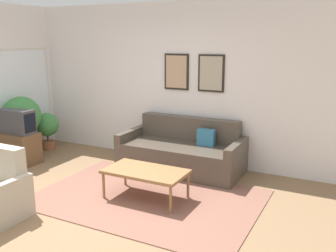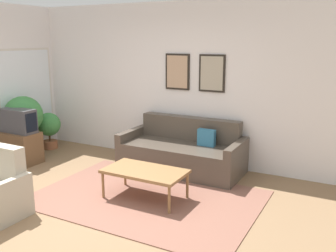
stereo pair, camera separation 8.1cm
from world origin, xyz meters
name	(u,v)px [view 2 (the right image)]	position (x,y,z in m)	size (l,w,h in m)	color
ground_plane	(77,214)	(0.00, 0.00, 0.00)	(16.00, 16.00, 0.00)	#846647
area_rug	(146,197)	(0.50, 0.81, 0.01)	(2.94, 2.02, 0.01)	brown
wall_back	(173,83)	(0.01, 2.52, 1.35)	(8.00, 0.09, 2.70)	silver
couch	(183,153)	(0.43, 2.05, 0.29)	(1.97, 0.90, 0.82)	#4C4238
coffee_table	(145,172)	(0.49, 0.79, 0.37)	(1.08, 0.60, 0.40)	olive
tv_stand	(20,147)	(-2.20, 1.07, 0.27)	(0.69, 0.43, 0.54)	brown
tv	(18,121)	(-2.20, 1.07, 0.74)	(0.66, 0.28, 0.40)	#424247
potted_plant_tall	(24,117)	(-2.43, 1.40, 0.73)	(0.68, 0.68, 1.10)	#383D42
potted_plant_by_window	(49,127)	(-2.39, 1.94, 0.43)	(0.45, 0.45, 0.71)	#935638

